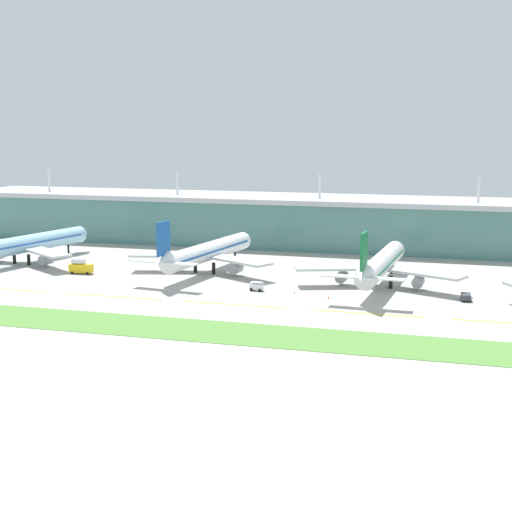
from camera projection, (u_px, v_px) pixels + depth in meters
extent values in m
plane|color=#A8A59E|center=(243.00, 307.00, 193.38)|extent=(600.00, 600.00, 0.00)
cube|color=slate|center=(322.00, 225.00, 288.07)|extent=(280.00, 28.00, 17.11)
cube|color=#B2B2B7|center=(323.00, 200.00, 286.50)|extent=(288.00, 34.00, 1.80)
cylinder|color=silver|center=(49.00, 180.00, 311.08)|extent=(0.90, 0.90, 9.00)
cylinder|color=silver|center=(177.00, 183.00, 295.69)|extent=(0.90, 0.90, 9.00)
cylinder|color=silver|center=(320.00, 186.00, 280.30)|extent=(0.90, 0.90, 9.00)
cylinder|color=silver|center=(479.00, 190.00, 264.91)|extent=(0.90, 0.90, 9.00)
cylinder|color=#9ED1EA|center=(27.00, 244.00, 254.56)|extent=(16.38, 52.62, 5.80)
cone|color=#9ED1EA|center=(84.00, 233.00, 279.19)|extent=(6.21, 5.04, 5.51)
cube|color=#B7BABF|center=(45.00, 252.00, 245.38)|extent=(23.73, 18.99, 0.70)
cylinder|color=gray|center=(46.00, 260.00, 247.65)|extent=(4.05, 5.06, 3.20)
cylinder|color=black|center=(68.00, 249.00, 272.51)|extent=(0.70, 0.70, 3.60)
cylinder|color=black|center=(14.00, 258.00, 254.20)|extent=(1.10, 1.10, 3.60)
cylinder|color=black|center=(29.00, 260.00, 251.25)|extent=(1.10, 1.10, 3.60)
cube|color=#2D5BB7|center=(27.00, 242.00, 254.49)|extent=(15.35, 47.49, 0.60)
cylinder|color=white|center=(209.00, 251.00, 238.96)|extent=(12.64, 50.90, 5.80)
cone|color=white|center=(245.00, 240.00, 263.54)|extent=(6.00, 4.71, 5.51)
cone|color=white|center=(162.00, 262.00, 213.28)|extent=(5.79, 7.24, 5.72)
cube|color=#19519E|center=(163.00, 238.00, 213.11)|extent=(1.57, 6.44, 9.50)
cube|color=white|center=(146.00, 261.00, 215.97)|extent=(10.34, 4.53, 0.36)
cube|color=white|center=(180.00, 264.00, 211.56)|extent=(10.34, 4.53, 0.36)
cube|color=#B7BABF|center=(168.00, 255.00, 240.01)|extent=(24.93, 12.47, 0.70)
cylinder|color=gray|center=(174.00, 263.00, 241.29)|extent=(3.78, 4.89, 3.20)
cube|color=#B7BABF|center=(237.00, 260.00, 230.38)|extent=(24.20, 17.84, 0.70)
cylinder|color=gray|center=(236.00, 268.00, 232.62)|extent=(3.78, 4.89, 3.20)
cylinder|color=black|center=(235.00, 257.00, 256.83)|extent=(0.70, 0.70, 3.60)
cylinder|color=black|center=(195.00, 267.00, 238.32)|extent=(1.10, 1.10, 3.60)
cylinder|color=black|center=(214.00, 268.00, 235.76)|extent=(1.10, 1.10, 3.60)
cube|color=#19519E|center=(209.00, 250.00, 238.90)|extent=(11.99, 45.89, 0.60)
cylinder|color=silver|center=(382.00, 263.00, 217.99)|extent=(8.20, 50.27, 5.80)
cone|color=silver|center=(396.00, 249.00, 243.19)|extent=(5.70, 4.26, 5.51)
cone|color=silver|center=(363.00, 277.00, 191.65)|extent=(5.24, 6.86, 5.72)
cube|color=#146B38|center=(364.00, 251.00, 191.51)|extent=(1.01, 6.43, 9.50)
cube|color=silver|center=(341.00, 276.00, 193.91)|extent=(10.14, 3.68, 0.36)
cube|color=silver|center=(385.00, 279.00, 190.38)|extent=(10.14, 3.68, 0.36)
cube|color=#B7BABF|center=(337.00, 268.00, 217.92)|extent=(24.90, 14.33, 0.70)
cylinder|color=gray|center=(342.00, 277.00, 219.34)|extent=(3.41, 4.65, 3.20)
cube|color=#B7BABF|center=(422.00, 273.00, 210.24)|extent=(24.64, 16.22, 0.70)
cylinder|color=gray|center=(418.00, 282.00, 212.43)|extent=(3.41, 4.65, 3.20)
cylinder|color=black|center=(392.00, 268.00, 236.27)|extent=(0.70, 0.70, 3.60)
cylinder|color=black|center=(368.00, 281.00, 216.99)|extent=(1.10, 1.10, 3.60)
cylinder|color=black|center=(391.00, 282.00, 214.94)|extent=(1.10, 1.10, 3.60)
cube|color=#146B38|center=(382.00, 262.00, 217.92)|extent=(8.00, 45.28, 0.60)
cube|color=yellow|center=(2.00, 289.00, 214.18)|extent=(28.00, 0.70, 0.04)
cube|color=yellow|center=(112.00, 296.00, 204.83)|extent=(28.00, 0.70, 0.04)
cube|color=yellow|center=(233.00, 305.00, 195.49)|extent=(28.00, 0.70, 0.04)
cube|color=yellow|center=(366.00, 313.00, 186.14)|extent=(28.00, 0.70, 0.04)
cube|color=#518438|center=(210.00, 331.00, 169.89)|extent=(300.00, 18.00, 0.10)
cube|color=silver|center=(256.00, 286.00, 211.73)|extent=(3.70, 2.02, 1.60)
cube|color=silver|center=(256.00, 282.00, 211.54)|extent=(3.35, 2.00, 0.16)
cylinder|color=black|center=(251.00, 290.00, 211.53)|extent=(0.92, 0.41, 0.90)
cylinder|color=black|center=(253.00, 288.00, 213.03)|extent=(0.92, 0.41, 0.90)
cylinder|color=black|center=(260.00, 290.00, 210.69)|extent=(0.92, 0.41, 0.90)
cylinder|color=black|center=(262.00, 289.00, 212.19)|extent=(0.92, 0.41, 0.90)
cube|color=#333842|center=(466.00, 296.00, 199.66)|extent=(2.68, 4.55, 1.40)
cylinder|color=black|center=(461.00, 298.00, 201.49)|extent=(0.41, 0.92, 0.90)
cylinder|color=black|center=(470.00, 298.00, 201.03)|extent=(0.41, 0.92, 0.90)
cylinder|color=black|center=(462.00, 300.00, 198.52)|extent=(0.41, 0.92, 0.90)
cylinder|color=black|center=(470.00, 301.00, 198.06)|extent=(0.41, 0.92, 0.90)
cube|color=gold|center=(81.00, 268.00, 236.47)|extent=(7.42, 3.30, 2.60)
cylinder|color=silver|center=(78.00, 261.00, 236.25)|extent=(4.18, 2.39, 2.00)
cylinder|color=black|center=(90.00, 272.00, 237.37)|extent=(0.93, 0.44, 0.90)
cylinder|color=black|center=(87.00, 273.00, 235.10)|extent=(0.93, 0.44, 0.90)
cylinder|color=black|center=(75.00, 271.00, 238.28)|extent=(0.93, 0.44, 0.90)
cylinder|color=black|center=(72.00, 273.00, 236.01)|extent=(0.93, 0.44, 0.90)
cone|color=orange|center=(294.00, 292.00, 208.85)|extent=(0.56, 0.56, 0.70)
cone|color=orange|center=(328.00, 297.00, 202.32)|extent=(0.56, 0.56, 0.70)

